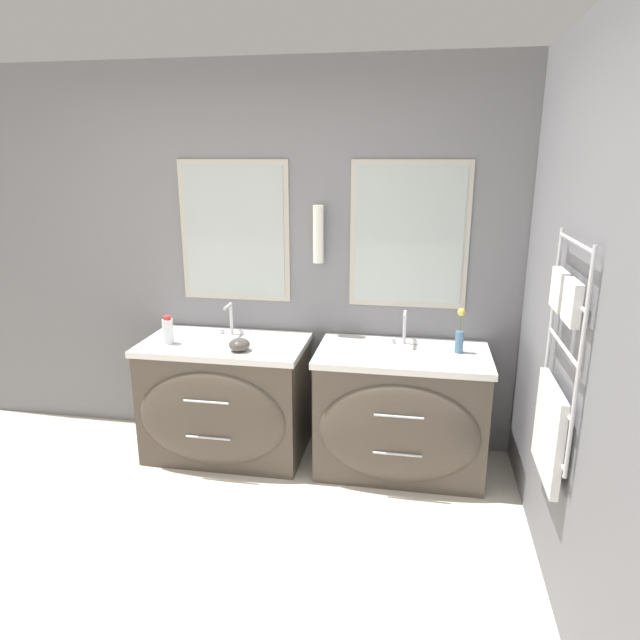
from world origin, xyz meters
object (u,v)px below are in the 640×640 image
at_px(vanity_left, 225,399).
at_px(toiletry_bottle, 168,331).
at_px(flower_vase, 460,335).
at_px(vanity_right, 400,412).
at_px(amenity_bowl, 239,345).

height_order(vanity_left, toiletry_bottle, toiletry_bottle).
bearing_deg(toiletry_bottle, flower_vase, 4.60).
xyz_separation_m(vanity_right, flower_vase, (0.34, 0.09, 0.51)).
height_order(vanity_left, vanity_right, same).
distance_m(vanity_right, toiletry_bottle, 1.60).
xyz_separation_m(vanity_left, toiletry_bottle, (-0.34, -0.06, 0.48)).
bearing_deg(vanity_right, flower_vase, 14.18).
relative_size(amenity_bowl, flower_vase, 0.47).
bearing_deg(flower_vase, vanity_left, -176.74).
bearing_deg(vanity_left, flower_vase, 3.26).
relative_size(vanity_left, flower_vase, 3.79).
bearing_deg(vanity_left, vanity_right, 0.00).
relative_size(vanity_right, flower_vase, 3.79).
distance_m(vanity_left, amenity_bowl, 0.48).
distance_m(vanity_left, toiletry_bottle, 0.60).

